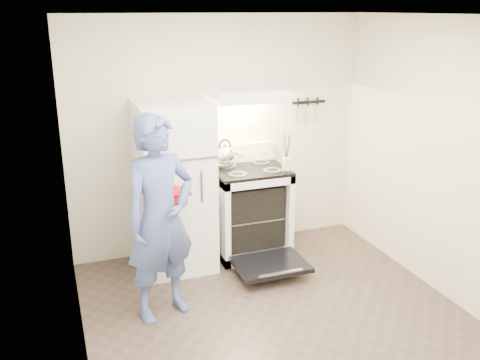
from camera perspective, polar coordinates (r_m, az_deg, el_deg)
name	(u,v)px	position (r m, az deg, el deg)	size (l,w,h in m)	color
floor	(287,327)	(4.65, 4.98, -15.40)	(3.60, 3.60, 0.00)	#493A32
back_wall	(219,136)	(5.72, -2.29, 4.76)	(3.20, 0.02, 2.50)	beige
refrigerator	(175,187)	(5.35, -7.00, -0.73)	(0.70, 0.70, 1.70)	white
stove_body	(249,212)	(5.73, 1.00, -3.47)	(0.76, 0.65, 0.92)	white
cooktop	(250,170)	(5.58, 1.03, 1.08)	(0.76, 0.65, 0.03)	black
backsplash	(240,153)	(5.80, 0.03, 2.93)	(0.76, 0.07, 0.20)	white
oven_door	(271,264)	(5.37, 3.29, -8.98)	(0.70, 0.54, 0.04)	black
oven_rack	(249,214)	(5.74, 1.00, -3.66)	(0.60, 0.52, 0.01)	slate
range_hood	(247,95)	(5.47, 0.79, 9.08)	(0.76, 0.50, 0.12)	white
knife_strip	(309,102)	(6.04, 7.35, 8.24)	(0.40, 0.02, 0.03)	black
pizza_stone	(255,210)	(5.82, 1.61, -3.22)	(0.37, 0.37, 0.02)	#9A7759
tea_kettle	(225,153)	(5.58, -1.62, 2.85)	(0.25, 0.20, 0.30)	silver
utensil_jar	(287,164)	(5.43, 4.99, 1.75)	(0.09, 0.09, 0.13)	silver
person	(160,219)	(4.48, -8.48, -4.13)	(0.64, 0.42, 1.77)	#36507C
dutch_oven	(173,197)	(4.86, -7.13, -1.85)	(0.33, 0.26, 0.22)	#CE0009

